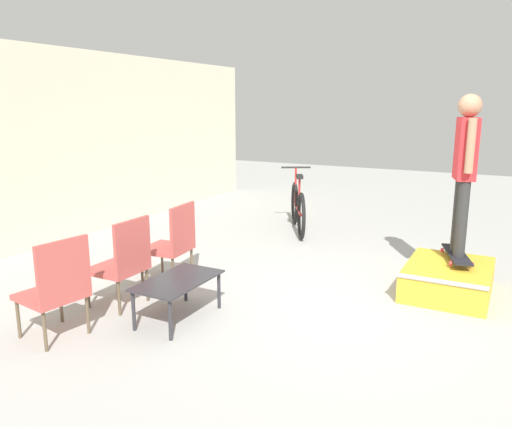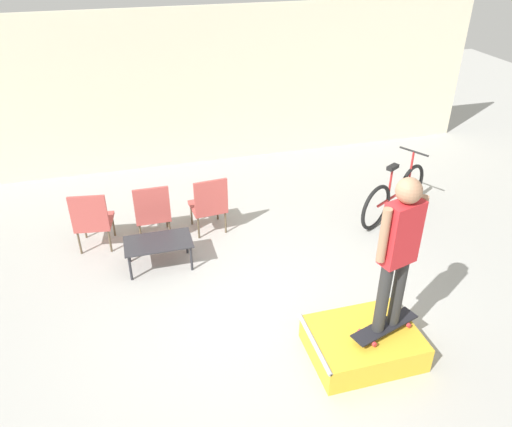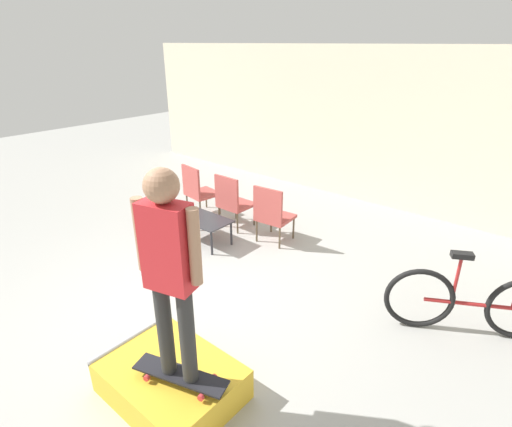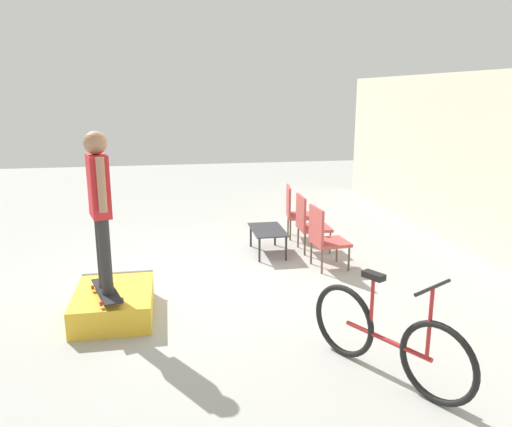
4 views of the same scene
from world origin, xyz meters
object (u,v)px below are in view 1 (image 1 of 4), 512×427
Objects in this scene: patio_chair_right at (173,241)px; skate_ramp_box at (448,279)px; coffee_table at (178,284)px; person_skater at (465,161)px; patio_chair_center at (124,260)px; bicycle at (298,208)px; skateboard_on_ramp at (457,254)px; patio_chair_left at (57,286)px.

skate_ramp_box is at bearing 106.00° from patio_chair_right.
coffee_table is at bearing 131.42° from skate_ramp_box.
patio_chair_right is (-1.39, 3.08, -0.99)m from person_skater.
patio_chair_center reaches higher than skate_ramp_box.
patio_chair_center is 3.92m from bicycle.
patio_chair_center is (-2.26, 3.08, -0.99)m from person_skater.
person_skater is 3.52m from patio_chair_right.
coffee_table reaches higher than skate_ramp_box.
person_skater reaches higher than bicycle.
coffee_table is 3.92m from bicycle.
patio_chair_left reaches higher than skateboard_on_ramp.
coffee_table is at bearing 116.26° from skateboard_on_ramp.
patio_chair_right is at bearing 99.29° from person_skater.
person_skater is 4.51m from patio_chair_left.
patio_chair_center is (-2.26, 3.08, 0.11)m from skateboard_on_ramp.
patio_chair_left is 1.00× the size of patio_chair_center.
skate_ramp_box is 3.67m from patio_chair_center.
person_skater is 3.47m from coffee_table.
person_skater reaches higher than patio_chair_center.
patio_chair_center is at bearing 111.27° from person_skater.
patio_chair_left is at bearing 120.49° from person_skater.
bicycle is at bearing 168.29° from patio_chair_right.
skate_ramp_box is 3.10m from coffee_table.
patio_chair_left and patio_chair_center have the same top height.
skateboard_on_ramp is 0.90× the size of patio_chair_center.
patio_chair_right is at bearing -171.64° from patio_chair_left.
skate_ramp_box is at bearing -153.79° from bicycle.
skateboard_on_ramp is 1.10m from person_skater.
bicycle reaches higher than skateboard_on_ramp.
patio_chair_left reaches higher than coffee_table.
patio_chair_right is at bearing 39.11° from coffee_table.
skate_ramp_box is 1.27× the size of patio_chair_right.
skate_ramp_box is 1.31× the size of coffee_table.
coffee_table is at bearing 90.10° from patio_chair_center.
skateboard_on_ramp is (0.22, -0.05, 0.25)m from skate_ramp_box.
person_skater is at bearing -46.34° from coffee_table.
patio_chair_left is at bearing 141.04° from coffee_table.
coffee_table is 1.14m from patio_chair_left.
bicycle reaches higher than coffee_table.
coffee_table is (-2.26, 2.37, -1.14)m from person_skater.
person_skater is at bearing -13.00° from skate_ramp_box.
patio_chair_left is at bearing 118.14° from skateboard_on_ramp.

